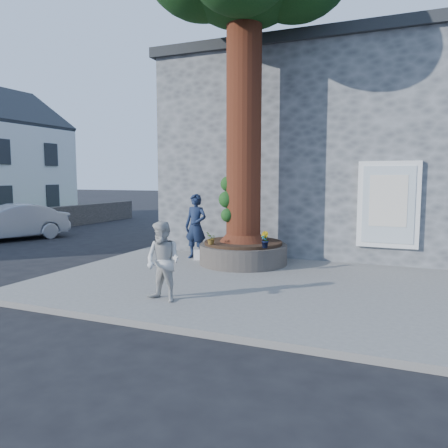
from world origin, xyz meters
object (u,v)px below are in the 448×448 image
at_px(woman, 163,261).
at_px(car_silver, 10,222).
at_px(planter, 243,253).
at_px(man, 196,226).

bearing_deg(woman, car_silver, 160.83).
relative_size(planter, man, 1.27).
height_order(planter, car_silver, car_silver).
xyz_separation_m(man, car_silver, (-8.49, 1.21, -0.34)).
xyz_separation_m(planter, car_silver, (-9.98, 1.40, 0.27)).
relative_size(woman, car_silver, 0.36).
height_order(man, car_silver, man).
height_order(man, woman, man).
xyz_separation_m(woman, car_silver, (-9.83, 5.26, -0.17)).
xyz_separation_m(planter, man, (-1.49, 0.20, 0.61)).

